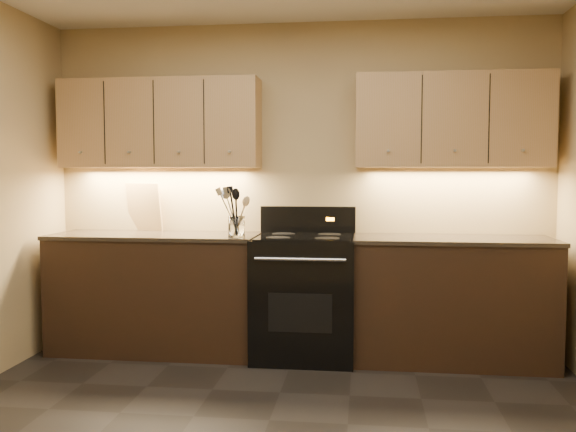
% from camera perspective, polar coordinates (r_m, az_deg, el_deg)
% --- Properties ---
extents(wall_back, '(4.00, 0.04, 2.60)m').
position_cam_1_polar(wall_back, '(4.92, 1.01, 2.80)').
color(wall_back, tan).
rests_on(wall_back, ground).
extents(counter_left, '(1.62, 0.62, 0.93)m').
position_cam_1_polar(counter_left, '(4.96, -12.22, -6.99)').
color(counter_left, black).
rests_on(counter_left, ground).
extents(counter_right, '(1.46, 0.62, 0.93)m').
position_cam_1_polar(counter_right, '(4.73, 15.07, -7.56)').
color(counter_right, black).
rests_on(counter_right, ground).
extents(stove, '(0.76, 0.68, 1.14)m').
position_cam_1_polar(stove, '(4.69, 1.56, -7.37)').
color(stove, black).
rests_on(stove, ground).
extents(upper_cab_left, '(1.60, 0.30, 0.70)m').
position_cam_1_polar(upper_cab_left, '(5.03, -11.88, 8.44)').
color(upper_cab_left, '#AB8155').
rests_on(upper_cab_left, wall_back).
extents(upper_cab_right, '(1.44, 0.30, 0.70)m').
position_cam_1_polar(upper_cab_right, '(4.80, 15.12, 8.60)').
color(upper_cab_right, '#AB8155').
rests_on(upper_cab_right, wall_back).
extents(outlet_plate, '(0.08, 0.01, 0.12)m').
position_cam_1_polar(outlet_plate, '(5.22, -13.34, 0.78)').
color(outlet_plate, '#B2B5BA').
rests_on(outlet_plate, wall_back).
extents(utensil_crock, '(0.16, 0.16, 0.16)m').
position_cam_1_polar(utensil_crock, '(4.56, -4.85, -1.06)').
color(utensil_crock, white).
rests_on(utensil_crock, counter_left).
extents(cutting_board, '(0.32, 0.15, 0.40)m').
position_cam_1_polar(cutting_board, '(5.19, -13.30, 0.85)').
color(cutting_board, tan).
rests_on(cutting_board, counter_left).
extents(wooden_spoon, '(0.16, 0.15, 0.31)m').
position_cam_1_polar(wooden_spoon, '(4.55, -5.07, 0.12)').
color(wooden_spoon, tan).
rests_on(wooden_spoon, utensil_crock).
extents(black_spoon, '(0.06, 0.11, 0.35)m').
position_cam_1_polar(black_spoon, '(4.57, -4.78, 0.40)').
color(black_spoon, black).
rests_on(black_spoon, utensil_crock).
extents(black_turner, '(0.16, 0.14, 0.40)m').
position_cam_1_polar(black_turner, '(4.52, -4.82, 0.60)').
color(black_turner, black).
rests_on(black_turner, utensil_crock).
extents(steel_spatula, '(0.27, 0.11, 0.40)m').
position_cam_1_polar(steel_spatula, '(4.55, -4.56, 0.72)').
color(steel_spatula, silver).
rests_on(steel_spatula, utensil_crock).
extents(steel_skimmer, '(0.21, 0.13, 0.37)m').
position_cam_1_polar(steel_skimmer, '(4.54, -4.64, 0.44)').
color(steel_skimmer, silver).
rests_on(steel_skimmer, utensil_crock).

